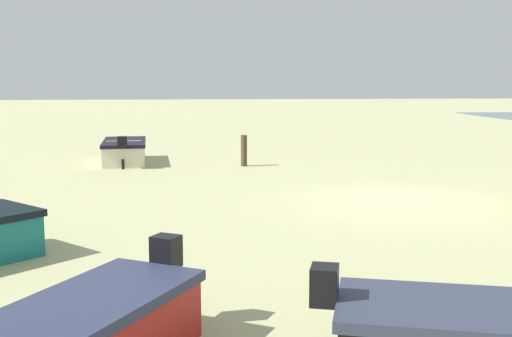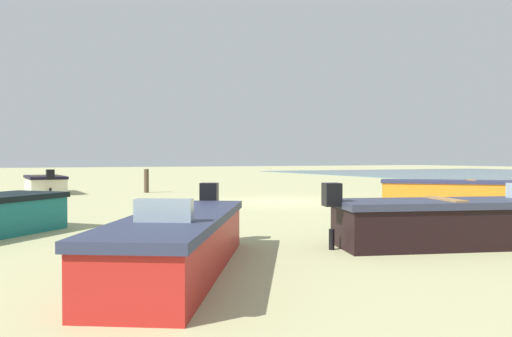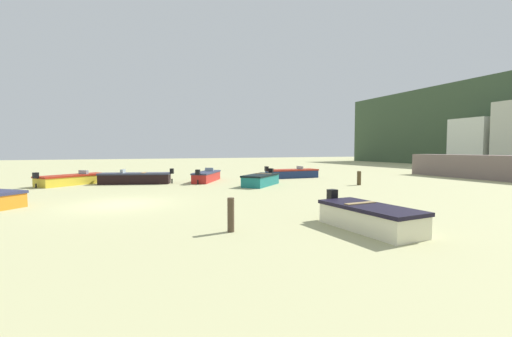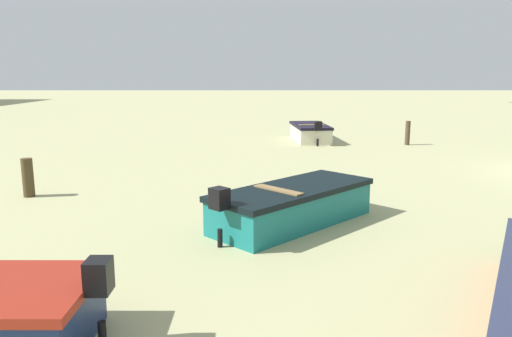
{
  "view_description": "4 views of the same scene",
  "coord_description": "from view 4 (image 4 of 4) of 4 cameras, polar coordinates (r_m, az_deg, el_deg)",
  "views": [
    {
      "loc": [
        -15.2,
        4.98,
        3.05
      ],
      "look_at": [
        -2.25,
        3.78,
        1.22
      ],
      "focal_mm": 44.83,
      "sensor_mm": 36.0,
      "label": 1
    },
    {
      "loc": [
        -16.34,
        8.54,
        1.57
      ],
      "look_at": [
        -2.82,
        2.29,
        1.28
      ],
      "focal_mm": 35.48,
      "sensor_mm": 36.0,
      "label": 2
    },
    {
      "loc": [
        16.85,
        0.21,
        2.63
      ],
      "look_at": [
        -4.47,
        8.89,
        1.28
      ],
      "focal_mm": 23.02,
      "sensor_mm": 36.0,
      "label": 3
    },
    {
      "loc": [
        -15.3,
        10.31,
        3.22
      ],
      "look_at": [
        -1.1,
        10.28,
        0.47
      ],
      "focal_mm": 34.59,
      "sensor_mm": 36.0,
      "label": 4
    }
  ],
  "objects": [
    {
      "name": "mooring_post_near_water",
      "position": [
        23.5,
        17.13,
        3.95
      ],
      "size": [
        0.22,
        0.22,
        1.09
      ],
      "primitive_type": "cylinder",
      "color": "#4A3A2B",
      "rests_on": "ground"
    },
    {
      "name": "boat_cream_1",
      "position": [
        24.03,
        6.27,
        4.18
      ],
      "size": [
        3.82,
        1.78,
        1.12
      ],
      "rotation": [
        0.0,
        0.0,
        4.79
      ],
      "color": "beige",
      "rests_on": "ground"
    },
    {
      "name": "boat_teal_0",
      "position": [
        10.7,
        4.22,
        -4.23
      ],
      "size": [
        3.83,
        3.84,
        1.14
      ],
      "rotation": [
        0.0,
        0.0,
        3.92
      ],
      "color": "#177170",
      "rests_on": "ground"
    },
    {
      "name": "mooring_post_mid_beach",
      "position": [
        14.33,
        -24.88,
        -0.96
      ],
      "size": [
        0.29,
        0.29,
        1.03
      ],
      "primitive_type": "cylinder",
      "color": "#473921",
      "rests_on": "ground"
    }
  ]
}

